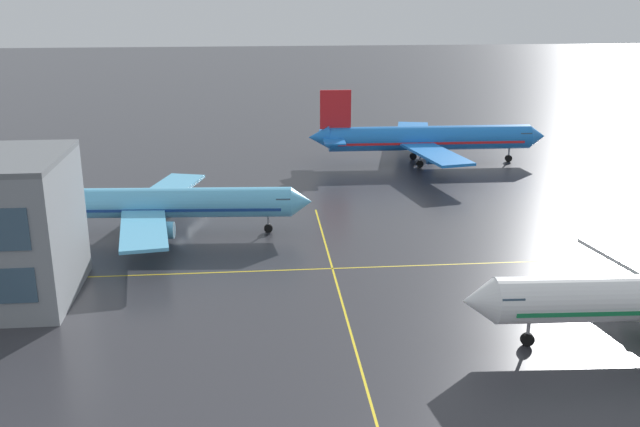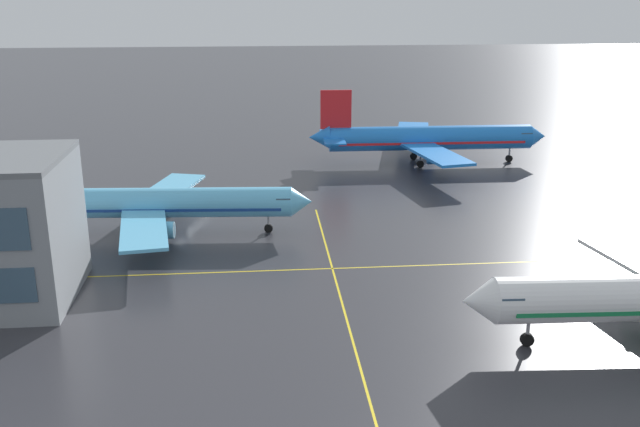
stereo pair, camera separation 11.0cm
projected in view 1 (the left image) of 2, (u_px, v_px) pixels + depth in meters
airliner_second_row at (161, 203)px, 81.77m from camera, size 34.07×29.33×10.59m
airliner_third_row at (426, 138)px, 113.75m from camera, size 37.92×32.81×11.82m
taxiway_markings at (355, 347)px, 56.98m from camera, size 121.85×72.65×0.01m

